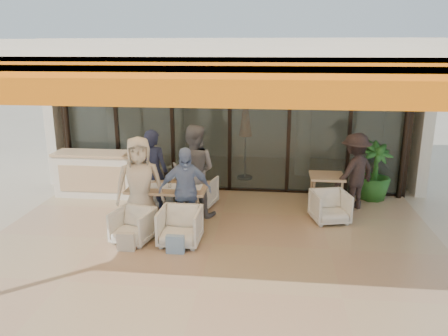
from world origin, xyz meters
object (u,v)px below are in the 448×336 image
object	(u,v)px
diner_grey	(194,171)
chair_far_left	(160,189)
chair_near_left	(133,224)
side_chair	(330,205)
chair_near_right	(180,225)
dining_table	(168,189)
chair_far_right	(198,190)
diner_periwinkle	(185,191)
potted_palm	(374,172)
diner_navy	(153,172)
standing_woman	(355,172)
diner_cream	(140,185)
side_table	(327,180)
host_counter	(97,174)

from	to	relation	value
diner_grey	chair_far_left	bearing A→B (deg)	-23.35
chair_near_left	side_chair	bearing A→B (deg)	33.08
chair_near_right	dining_table	bearing A→B (deg)	115.06
chair_far_right	diner_grey	distance (m)	0.77
chair_far_right	diner_periwinkle	xyz separation A→B (m)	(0.00, -1.40, 0.45)
diner_grey	diner_periwinkle	world-z (taller)	diner_grey
dining_table	potted_palm	world-z (taller)	potted_palm
diner_grey	side_chair	distance (m)	2.77
diner_navy	chair_near_left	bearing A→B (deg)	96.84
diner_navy	diner_periwinkle	distance (m)	1.23
potted_palm	chair_far_right	bearing A→B (deg)	-167.48
chair_near_right	chair_far_left	bearing A→B (deg)	114.81
chair_far_left	diner_periwinkle	bearing A→B (deg)	118.81
dining_table	standing_woman	bearing A→B (deg)	16.81
diner_navy	potted_palm	bearing A→B (deg)	-157.02
dining_table	chair_near_left	bearing A→B (deg)	-113.28
chair_far_left	diner_navy	size ratio (longest dim) A/B	0.40
dining_table	diner_cream	size ratio (longest dim) A/B	0.84
chair_far_right	diner_cream	xyz separation A→B (m)	(-0.84, -1.40, 0.54)
diner_navy	standing_woman	size ratio (longest dim) A/B	1.07
diner_cream	chair_far_left	bearing A→B (deg)	71.81
chair_near_right	diner_grey	bearing A→B (deg)	90.96
side_table	side_chair	world-z (taller)	side_table
diner_grey	diner_cream	world-z (taller)	diner_grey
diner_navy	diner_grey	bearing A→B (deg)	-173.16
chair_far_left	chair_near_left	distance (m)	1.90
chair_near_right	diner_navy	xyz separation A→B (m)	(-0.84, 1.40, 0.52)
dining_table	chair_far_left	bearing A→B (deg)	113.59
chair_far_right	side_table	world-z (taller)	side_table
chair_near_right	potted_palm	size ratio (longest dim) A/B	0.55
dining_table	host_counter	bearing A→B (deg)	145.80
chair_near_right	standing_woman	bearing A→B (deg)	33.36
chair_near_right	side_chair	size ratio (longest dim) A/B	1.05
chair_near_left	standing_woman	size ratio (longest dim) A/B	0.40
chair_near_right	chair_far_right	bearing A→B (deg)	90.96
host_counter	diner_grey	world-z (taller)	diner_grey
diner_cream	potted_palm	bearing A→B (deg)	7.57
chair_near_left	diner_grey	distance (m)	1.74
diner_navy	diner_periwinkle	world-z (taller)	diner_navy
diner_grey	standing_woman	bearing A→B (deg)	-160.95
diner_periwinkle	chair_near_left	bearing A→B (deg)	-161.04
diner_periwinkle	side_chair	xyz separation A→B (m)	(2.71, 0.82, -0.47)
chair_near_right	diner_grey	size ratio (longest dim) A/B	0.39
standing_woman	potted_palm	bearing A→B (deg)	-169.32
host_counter	chair_near_right	bearing A→B (deg)	-43.64
diner_navy	side_table	distance (m)	3.62
chair_near_left	potted_palm	distance (m)	5.42
dining_table	diner_periwinkle	bearing A→B (deg)	-46.86
dining_table	chair_near_left	distance (m)	1.10
chair_far_right	diner_navy	size ratio (longest dim) A/B	0.41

